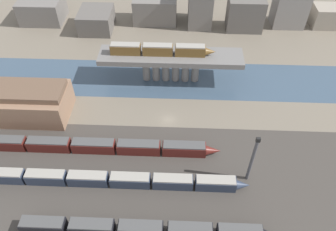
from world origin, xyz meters
TOP-DOWN VIEW (x-y plane):
  - ground_plane at (0.00, 0.00)m, footprint 400.00×400.00m
  - railbed_yard at (0.00, -24.00)m, footprint 280.00×42.00m
  - river_water at (0.00, 19.64)m, footprint 320.00×20.07m
  - bridge at (0.00, 19.64)m, footprint 47.34×9.76m
  - train_on_bridge at (-3.02, 19.64)m, footprint 34.08×2.87m
  - train_yard_near at (-3.46, -36.19)m, footprint 58.21×3.11m
  - train_yard_mid at (-18.27, -23.31)m, footprint 78.68×2.99m
  - train_yard_far at (-18.73, -12.63)m, footprint 66.37×3.15m
  - warehouse_building at (-43.62, 1.13)m, footprint 26.12×14.05m
  - signal_tower at (21.36, -20.24)m, footprint 1.00×0.82m
  - city_block_far_left at (-56.21, 58.32)m, footprint 17.44×14.31m
  - city_block_left at (-31.82, 51.78)m, footprint 13.22×14.68m
  - city_block_center at (-8.02, 59.05)m, footprint 17.95×11.03m
  - city_block_far_right at (29.09, 54.55)m, footprint 14.52×9.23m
  - city_block_tall at (47.82, 58.82)m, footprint 13.05×10.13m
  - city_block_low at (64.83, 58.57)m, footprint 13.73×9.15m

SIDE VIEW (x-z plane):
  - ground_plane at x=0.00m, z-range 0.00..0.00m
  - river_water at x=0.00m, z-range 0.00..0.01m
  - railbed_yard at x=0.00m, z-range 0.00..0.01m
  - train_yard_mid at x=-18.27m, z-range -0.03..3.58m
  - train_yard_far at x=-18.73m, z-range -0.04..3.70m
  - train_yard_near at x=-3.46m, z-range -0.04..3.75m
  - city_block_left at x=-31.82m, z-range 0.00..8.12m
  - city_block_low at x=64.83m, z-range 0.00..8.43m
  - city_block_far_left at x=-56.21m, z-range 0.00..9.52m
  - warehouse_building at x=-43.62m, z-range -0.26..10.16m
  - city_block_center at x=-8.02m, z-range 0.00..10.65m
  - city_block_far_right at x=29.09m, z-range 0.00..13.18m
  - signal_tower at x=21.36m, z-range 0.02..16.14m
  - bridge at x=0.00m, z-range 2.88..13.29m
  - city_block_tall at x=47.82m, z-range 0.00..18.30m
  - train_on_bridge at x=-3.02m, z-range 10.37..13.96m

